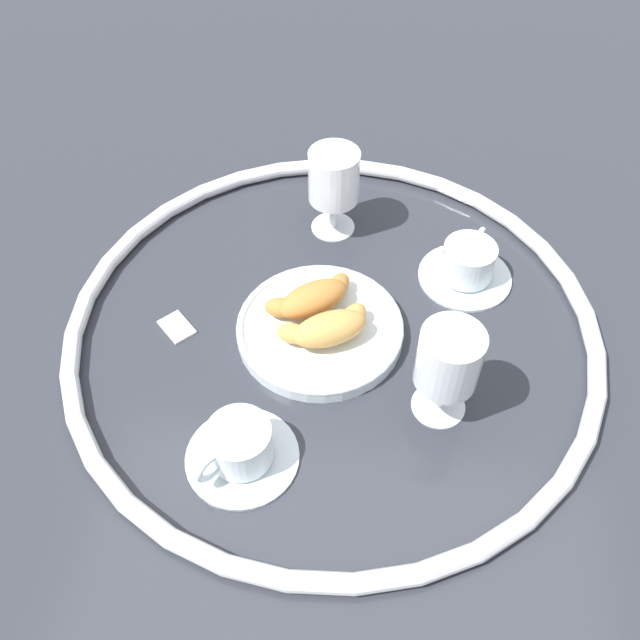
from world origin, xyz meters
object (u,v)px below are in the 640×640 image
(coffee_cup_near, at_px, (240,448))
(juice_glass_left, at_px, (449,361))
(juice_glass_right, at_px, (334,179))
(croissant_small, at_px, (312,298))
(coffee_cup_far, at_px, (468,265))
(pastry_plate, at_px, (320,328))
(sugar_packet, at_px, (177,326))
(croissant_large, at_px, (326,327))

(coffee_cup_near, xyz_separation_m, juice_glass_left, (0.23, 0.11, 0.07))
(coffee_cup_near, distance_m, juice_glass_right, 0.43)
(croissant_small, height_order, coffee_cup_far, croissant_small)
(coffee_cup_far, relative_size, juice_glass_right, 0.97)
(croissant_small, height_order, juice_glass_left, juice_glass_left)
(pastry_plate, xyz_separation_m, coffee_cup_far, (0.20, 0.14, 0.01))
(coffee_cup_far, bearing_deg, croissant_small, -152.17)
(pastry_plate, xyz_separation_m, sugar_packet, (-0.20, -0.02, -0.01))
(juice_glass_right, bearing_deg, sugar_packet, -128.37)
(juice_glass_right, relative_size, sugar_packet, 2.80)
(croissant_large, xyz_separation_m, croissant_small, (-0.03, 0.05, 0.00))
(croissant_small, bearing_deg, pastry_plate, -60.89)
(croissant_small, bearing_deg, croissant_large, -61.34)
(pastry_plate, xyz_separation_m, croissant_large, (0.01, -0.02, 0.03))
(coffee_cup_far, bearing_deg, croissant_large, -139.11)
(pastry_plate, bearing_deg, juice_glass_left, -29.92)
(coffee_cup_near, relative_size, juice_glass_right, 0.97)
(croissant_large, height_order, croissant_small, same)
(coffee_cup_far, bearing_deg, pastry_plate, -144.80)
(croissant_large, bearing_deg, pastry_plate, 118.08)
(croissant_small, height_order, coffee_cup_near, croissant_small)
(juice_glass_left, xyz_separation_m, sugar_packet, (-0.36, 0.08, -0.09))
(juice_glass_left, bearing_deg, coffee_cup_near, -154.69)
(croissant_small, bearing_deg, sugar_packet, -166.21)
(croissant_large, height_order, juice_glass_left, juice_glass_left)
(pastry_plate, bearing_deg, coffee_cup_near, -107.69)
(croissant_large, xyz_separation_m, coffee_cup_near, (-0.08, -0.18, -0.02))
(croissant_small, bearing_deg, juice_glass_left, -34.10)
(croissant_small, bearing_deg, coffee_cup_near, -102.23)
(coffee_cup_far, distance_m, juice_glass_right, 0.23)
(coffee_cup_near, distance_m, coffee_cup_far, 0.43)
(croissant_large, distance_m, croissant_small, 0.05)
(croissant_large, relative_size, croissant_small, 1.03)
(coffee_cup_far, height_order, juice_glass_left, juice_glass_left)
(pastry_plate, distance_m, croissant_large, 0.04)
(coffee_cup_near, bearing_deg, sugar_packet, 125.64)
(croissant_large, relative_size, coffee_cup_near, 0.90)
(pastry_plate, relative_size, juice_glass_left, 1.62)
(croissant_small, height_order, sugar_packet, croissant_small)
(juice_glass_right, bearing_deg, coffee_cup_far, -21.01)
(pastry_plate, distance_m, coffee_cup_near, 0.21)
(pastry_plate, relative_size, sugar_packet, 4.54)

